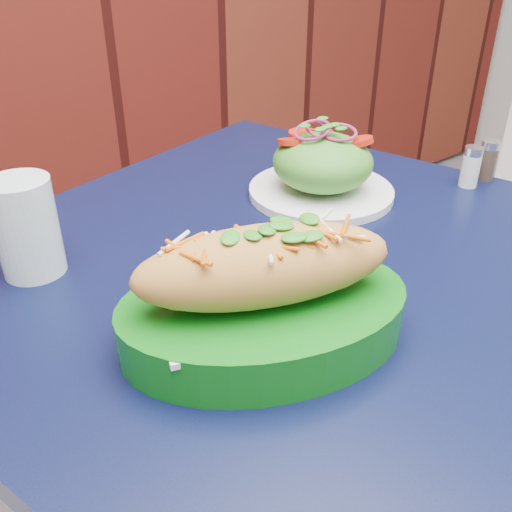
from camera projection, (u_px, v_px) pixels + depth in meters
cafe_table at (300, 318)px, 0.73m from camera, size 0.98×0.98×0.75m
banh_mi_basket at (264, 296)px, 0.53m from camera, size 0.33×0.28×0.13m
salad_plate at (322, 168)px, 0.83m from camera, size 0.21×0.21×0.11m
water_glass at (27, 227)px, 0.64m from camera, size 0.07×0.07×0.11m
salt_shaker at (471, 167)px, 0.87m from camera, size 0.03×0.03×0.06m
pepper_shaker at (488, 160)px, 0.89m from camera, size 0.03×0.03×0.06m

